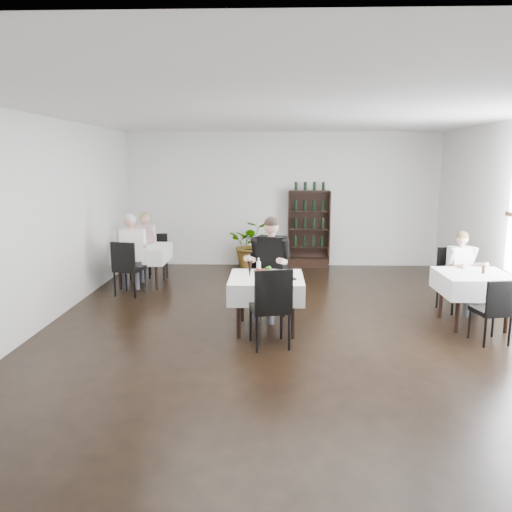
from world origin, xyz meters
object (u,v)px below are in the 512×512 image
(wine_shelf, at_px, (309,230))
(diner_main, at_px, (270,260))
(main_table, at_px, (266,287))
(potted_tree, at_px, (252,244))

(wine_shelf, height_order, diner_main, wine_shelf)
(wine_shelf, distance_m, main_table, 4.41)
(main_table, bearing_deg, wine_shelf, 78.22)
(wine_shelf, bearing_deg, main_table, -101.78)
(potted_tree, bearing_deg, main_table, -84.90)
(diner_main, bearing_deg, wine_shelf, 77.17)
(main_table, relative_size, potted_tree, 0.96)
(potted_tree, height_order, diner_main, diner_main)
(main_table, xyz_separation_m, diner_main, (0.04, 0.56, 0.28))
(main_table, height_order, potted_tree, potted_tree)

